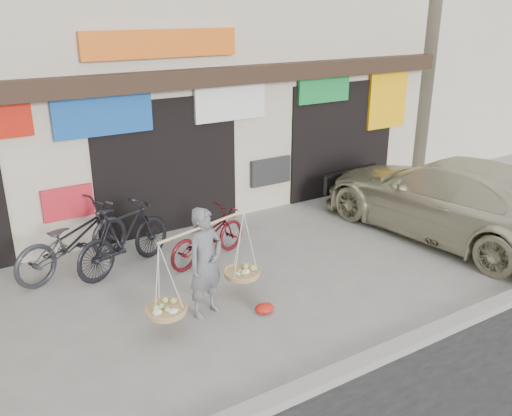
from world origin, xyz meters
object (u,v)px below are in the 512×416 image
street_vendor (206,267)px  bike_2 (208,236)px  bike_0 (73,240)px  bike_1 (124,237)px  suv (449,198)px

street_vendor → bike_2: street_vendor is taller
street_vendor → bike_2: 1.86m
bike_0 → bike_2: (2.16, -0.84, -0.13)m
street_vendor → bike_0: size_ratio=0.90×
bike_1 → bike_2: (1.38, -0.44, -0.14)m
suv → bike_0: bearing=-25.5°
bike_0 → suv: suv is taller
bike_0 → bike_2: 2.32m
bike_1 → suv: bearing=-129.8°
bike_0 → suv: bearing=-130.4°
bike_1 → suv: suv is taller
bike_1 → suv: (5.98, -1.93, 0.18)m
street_vendor → bike_0: street_vendor is taller
bike_1 → bike_2: size_ratio=1.14×
bike_2 → bike_1: bearing=55.2°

